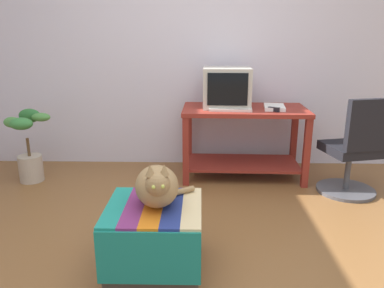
# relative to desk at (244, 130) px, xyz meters

# --- Properties ---
(ground_plane) EXTENTS (14.00, 14.00, 0.00)m
(ground_plane) POSITION_rel_desk_xyz_m (-0.53, -1.60, -0.48)
(ground_plane) COLOR brown
(back_wall) EXTENTS (8.00, 0.10, 2.60)m
(back_wall) POSITION_rel_desk_xyz_m (-0.53, 0.45, 0.82)
(back_wall) COLOR silver
(back_wall) RESTS_ON ground_plane
(desk) EXTENTS (1.22, 0.66, 0.70)m
(desk) POSITION_rel_desk_xyz_m (0.00, 0.00, 0.00)
(desk) COLOR maroon
(desk) RESTS_ON ground_plane
(tv_monitor) EXTENTS (0.46, 0.43, 0.38)m
(tv_monitor) POSITION_rel_desk_xyz_m (-0.18, 0.04, 0.42)
(tv_monitor) COLOR #BCB7A8
(tv_monitor) RESTS_ON desk
(keyboard) EXTENTS (0.41, 0.18, 0.02)m
(keyboard) POSITION_rel_desk_xyz_m (-0.15, -0.14, 0.24)
(keyboard) COLOR beige
(keyboard) RESTS_ON desk
(book) EXTENTS (0.22, 0.30, 0.03)m
(book) POSITION_rel_desk_xyz_m (0.28, -0.05, 0.24)
(book) COLOR white
(book) RESTS_ON desk
(ottoman_with_blanket) EXTENTS (0.57, 0.57, 0.41)m
(ottoman_with_blanket) POSITION_rel_desk_xyz_m (-0.71, -1.60, -0.27)
(ottoman_with_blanket) COLOR #4C4238
(ottoman_with_blanket) RESTS_ON ground_plane
(cat) EXTENTS (0.38, 0.42, 0.30)m
(cat) POSITION_rel_desk_xyz_m (-0.68, -1.58, 0.06)
(cat) COLOR #9E7A4C
(cat) RESTS_ON ottoman_with_blanket
(potted_plant) EXTENTS (0.46, 0.30, 0.71)m
(potted_plant) POSITION_rel_desk_xyz_m (-2.09, -0.19, -0.15)
(potted_plant) COLOR #B7A893
(potted_plant) RESTS_ON ground_plane
(office_chair) EXTENTS (0.52, 0.52, 0.89)m
(office_chair) POSITION_rel_desk_xyz_m (0.92, -0.45, -0.09)
(office_chair) COLOR #4C4C51
(office_chair) RESTS_ON ground_plane
(stapler) EXTENTS (0.11, 0.09, 0.04)m
(stapler) POSITION_rel_desk_xyz_m (0.25, -0.18, 0.25)
(stapler) COLOR black
(stapler) RESTS_ON desk
(pen) EXTENTS (0.06, 0.13, 0.01)m
(pen) POSITION_rel_desk_xyz_m (0.30, 0.03, 0.23)
(pen) COLOR black
(pen) RESTS_ON desk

